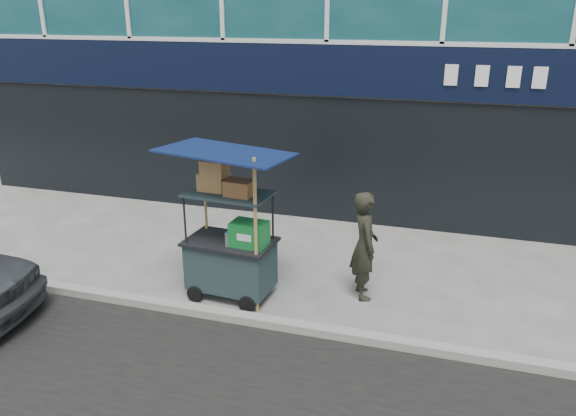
% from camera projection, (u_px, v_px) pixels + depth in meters
% --- Properties ---
extents(ground, '(80.00, 80.00, 0.00)m').
position_uv_depth(ground, '(257.00, 316.00, 7.69)').
color(ground, '#60605C').
rests_on(ground, ground).
extents(curb, '(80.00, 0.18, 0.12)m').
position_uv_depth(curb, '(251.00, 319.00, 7.49)').
color(curb, gray).
rests_on(curb, ground).
extents(vendor_cart, '(1.74, 1.30, 2.25)m').
position_uv_depth(vendor_cart, '(231.00, 246.00, 7.97)').
color(vendor_cart, '#1A2C2C').
rests_on(vendor_cart, ground).
extents(vendor_man, '(0.58, 0.68, 1.60)m').
position_uv_depth(vendor_man, '(364.00, 245.00, 7.97)').
color(vendor_man, black).
rests_on(vendor_man, ground).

